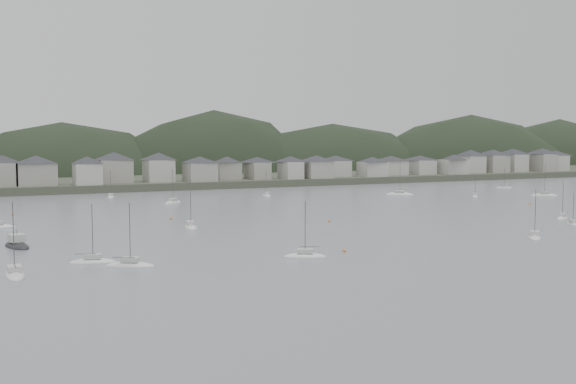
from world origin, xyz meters
TOP-DOWN VIEW (x-y plane):
  - ground at (0.00, 0.00)m, footprint 900.00×900.00m
  - far_shore_land at (0.00, 295.00)m, footprint 900.00×250.00m
  - forested_ridge at (4.83, 269.40)m, footprint 851.55×103.94m
  - waterfront_town at (50.59, 183.34)m, footprint 451.48×28.46m
  - sailboat_lead at (19.27, 131.65)m, footprint 3.41×7.80m
  - moored_fleet at (-11.84, 63.91)m, footprint 258.73×176.48m
  - motor_launch_far at (-69.03, 48.19)m, footprint 5.39×9.70m
  - mooring_buoys at (-13.45, 48.34)m, footprint 171.44×114.90m

SIDE VIEW (x-z plane):
  - forested_ridge at x=4.83m, z-range -62.57..40.00m
  - ground at x=0.00m, z-range 0.00..0.00m
  - mooring_buoys at x=-13.45m, z-range -0.20..0.50m
  - moored_fleet at x=-11.84m, z-range -6.66..7.01m
  - sailboat_lead at x=19.27m, z-range -4.99..5.35m
  - motor_launch_far at x=-69.03m, z-range -1.80..2.37m
  - far_shore_land at x=0.00m, z-range 0.00..3.00m
  - waterfront_town at x=50.59m, z-range 2.20..15.12m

